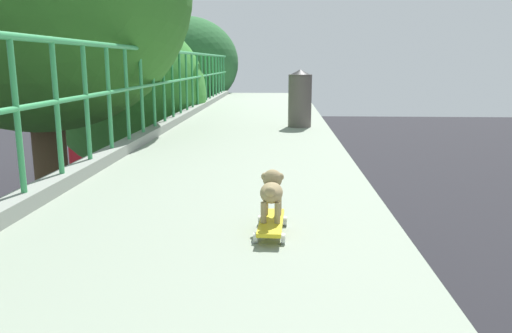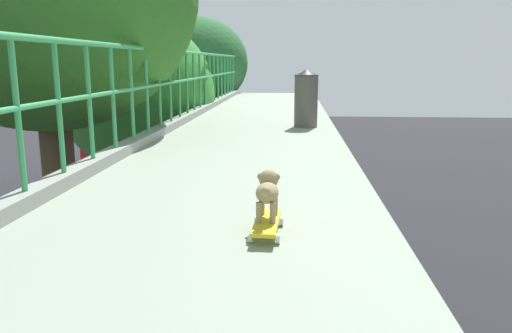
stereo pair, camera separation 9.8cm
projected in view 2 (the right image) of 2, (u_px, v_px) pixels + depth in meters
name	position (u px, v px, depth m)	size (l,w,h in m)	color
car_grey_fifth	(32.00, 295.00, 12.95)	(1.80, 4.34, 1.43)	slate
car_yellow_cab_seventh	(118.00, 214.00, 19.81)	(1.75, 3.85, 1.57)	yellow
city_bus	(133.00, 135.00, 31.98)	(2.64, 10.40, 3.55)	red
roadside_tree_far	(137.00, 98.00, 11.84)	(3.66, 3.66, 7.62)	brown
roadside_tree_farthest	(197.00, 66.00, 17.67)	(3.62, 3.62, 8.13)	brown
toy_skateboard	(267.00, 223.00, 3.09)	(0.20, 0.52, 0.09)	gold
small_dog	(268.00, 190.00, 3.12)	(0.15, 0.33, 0.29)	#968157
litter_bin	(306.00, 98.00, 8.14)	(0.39, 0.39, 0.93)	#564E48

